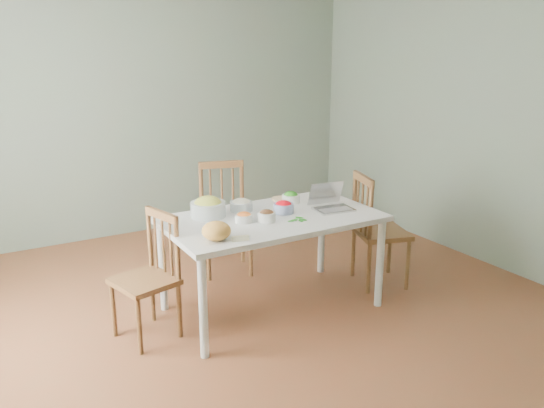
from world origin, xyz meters
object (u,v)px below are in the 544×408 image
dining_table (272,263)px  bread_boule (216,231)px  chair_far (226,219)px  chair_left (144,278)px  bowl_squash (208,207)px  chair_right (381,230)px  laptop (334,198)px

dining_table → bread_boule: size_ratio=8.28×
chair_far → chair_left: chair_far is taller
dining_table → chair_left: chair_left is taller
bowl_squash → chair_far: bearing=54.7°
chair_far → chair_left: (-1.03, -0.81, -0.05)m
chair_far → bread_boule: (-0.61, -1.14, 0.33)m
chair_right → laptop: chair_right is taller
chair_right → bread_boule: (-1.67, -0.21, 0.34)m
chair_right → laptop: size_ratio=3.30×
chair_left → laptop: laptop is taller
chair_right → bowl_squash: size_ratio=3.70×
chair_far → bread_boule: size_ratio=5.09×
dining_table → chair_far: size_ratio=1.62×
chair_left → bowl_squash: bearing=92.7°
bowl_squash → laptop: (0.94, -0.35, 0.02)m
bread_boule → dining_table: bearing=24.5°
chair_left → bread_boule: chair_left is taller
chair_far → chair_left: size_ratio=1.11×
bowl_squash → laptop: 1.01m
dining_table → bowl_squash: bearing=150.5°
chair_right → laptop: (-0.56, -0.05, 0.38)m
dining_table → laptop: 0.72m
chair_right → laptop: 0.68m
chair_left → chair_right: bearing=72.2°
dining_table → bread_boule: bread_boule is taller
chair_left → laptop: bearing=69.3°
chair_right → bread_boule: bearing=115.1°
chair_right → laptop: bearing=112.6°
chair_far → laptop: 1.15m
chair_left → bowl_squash: bowl_squash is taller
chair_left → chair_right: (2.09, -0.12, 0.04)m
bread_boule → laptop: laptop is taller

